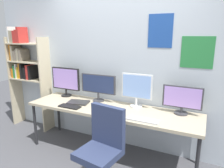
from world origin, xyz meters
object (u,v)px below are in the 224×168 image
Objects in this scene: bookshelf at (25,66)px; keyboard_left at (70,107)px; computer_mouse at (121,113)px; monitor_center_left at (98,86)px; laptop_closed at (78,102)px; monitor_far_left at (66,80)px; desk at (111,111)px; monitor_far_right at (182,99)px; office_chair at (101,157)px; keyboard_right at (143,120)px; monitor_center_right at (137,89)px.

bookshelf reaches higher than keyboard_left.
computer_mouse reaches higher than keyboard_left.
monitor_center_left reaches higher than laptop_closed.
monitor_far_left reaches higher than keyboard_left.
monitor_center_left reaches higher than keyboard_left.
keyboard_left is 3.49× the size of computer_mouse.
laptop_closed reaches higher than desk.
monitor_far_right is 0.83m from computer_mouse.
office_chair is at bearing -59.18° from monitor_center_left.
office_chair is 2.95× the size of keyboard_left.
monitor_far_right reaches higher than desk.
monitor_far_left is 1.92m from monitor_far_right.
keyboard_right is at bearing -22.33° from desk.
desk is at bearing 107.48° from office_chair.
monitor_far_left is 0.92× the size of monitor_center_left.
computer_mouse reaches higher than keyboard_right.
monitor_far_left reaches higher than desk.
monitor_center_left reaches higher than office_chair.
monitor_center_right is (0.32, 0.21, 0.33)m from desk.
keyboard_left is (0.40, -0.44, -0.27)m from monitor_far_left.
laptop_closed is (-0.55, -0.02, 0.06)m from desk.
desk is at bearing -33.61° from monitor_center_left.
monitor_far_left is at bearing 180.00° from monitor_far_right.
laptop_closed is at bearing 169.74° from computer_mouse.
bookshelf reaches higher than monitor_center_right.
monitor_center_right is 1.48× the size of keyboard_left.
laptop_closed is at bearing 87.67° from keyboard_left.
monitor_center_left is at bearing -0.00° from monitor_far_left.
bookshelf is 2.55m from keyboard_right.
monitor_far_right is 1.59m from keyboard_left.
monitor_center_left is 1.50× the size of keyboard_right.
monitor_center_left is at bearing 146.01° from computer_mouse.
monitor_far_left is at bearing 163.76° from keyboard_right.
desk is at bearing -10.43° from laptop_closed.
monitor_far_left is 5.69× the size of computer_mouse.
desk is 2.58× the size of office_chair.
keyboard_left and keyboard_right have the same top height.
keyboard_right is (-0.40, -0.44, -0.20)m from monitor_far_right.
monitor_center_right is at bearing 33.61° from desk.
office_chair is 1.81× the size of monitor_far_left.
office_chair is (0.22, -0.68, -0.29)m from desk.
monitor_center_right is at bearing 2.40° from laptop_closed.
monitor_center_left is 0.71m from computer_mouse.
monitor_center_left reaches higher than desk.
monitor_far_left reaches higher than keyboard_right.
monitor_far_right is (0.96, 0.21, 0.26)m from desk.
keyboard_right is at bearing -23.24° from laptop_closed.
monitor_far_right is at bearing 48.00° from keyboard_right.
laptop_closed is at bearing -10.40° from bookshelf.
bookshelf reaches higher than laptop_closed.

